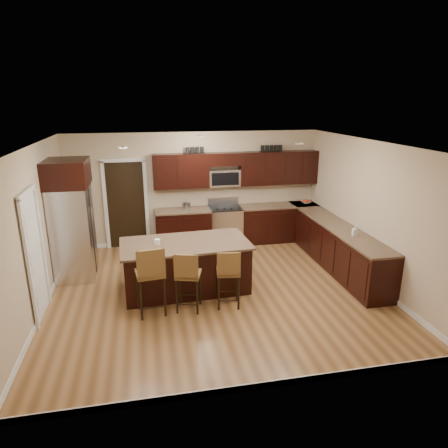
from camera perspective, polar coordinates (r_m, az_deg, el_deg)
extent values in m
plane|color=olive|center=(7.58, -1.15, -9.41)|extent=(6.00, 6.00, 0.00)
plane|color=silver|center=(6.80, -1.29, 11.32)|extent=(6.00, 6.00, 0.00)
plane|color=#C5AE8E|center=(9.71, -4.12, 5.05)|extent=(6.00, 0.00, 6.00)
plane|color=#C5AE8E|center=(7.21, -25.41, -1.03)|extent=(0.00, 5.50, 5.50)
plane|color=#C5AE8E|center=(8.14, 20.06, 1.59)|extent=(0.00, 5.50, 5.50)
cube|color=black|center=(9.62, -5.84, -0.73)|extent=(1.30, 0.60, 0.88)
cube|color=black|center=(10.11, 7.69, 0.11)|extent=(1.94, 0.60, 0.88)
cube|color=black|center=(8.66, 16.14, -3.45)|extent=(0.60, 3.35, 0.88)
cube|color=brown|center=(9.49, -5.92, 1.91)|extent=(1.30, 0.63, 0.04)
cube|color=brown|center=(9.99, 7.80, 2.63)|extent=(1.94, 0.63, 0.04)
cube|color=brown|center=(8.51, 16.39, -0.55)|extent=(0.63, 3.35, 0.04)
cube|color=black|center=(9.42, -6.18, 7.53)|extent=(1.30, 0.33, 0.80)
cube|color=black|center=(9.92, 7.76, 7.97)|extent=(1.94, 0.33, 0.80)
cube|color=black|center=(9.53, 0.02, 9.26)|extent=(0.76, 0.33, 0.30)
cube|color=silver|center=(9.76, 0.18, -0.30)|extent=(0.76, 0.64, 0.90)
cube|color=black|center=(9.63, 0.18, 2.30)|extent=(0.76, 0.60, 0.03)
cube|color=black|center=(9.48, 0.54, -0.84)|extent=(0.65, 0.01, 0.45)
cube|color=silver|center=(9.86, -0.13, 3.32)|extent=(0.76, 0.05, 0.18)
cube|color=silver|center=(9.62, 0.00, 6.63)|extent=(0.76, 0.31, 0.40)
cube|color=black|center=(9.71, -13.78, 2.64)|extent=(0.85, 0.03, 2.06)
cube|color=white|center=(7.03, -25.45, -4.34)|extent=(0.03, 0.80, 2.04)
cube|color=black|center=(7.50, -5.47, -6.10)|extent=(2.28, 1.23, 0.88)
cube|color=brown|center=(7.33, -5.57, -2.80)|extent=(2.39, 1.33, 0.04)
cube|color=black|center=(7.66, -5.39, -8.81)|extent=(2.20, 1.15, 0.09)
cube|color=olive|center=(6.64, -10.55, -6.88)|extent=(0.50, 0.50, 0.06)
cube|color=olive|center=(6.36, -10.38, -5.68)|extent=(0.45, 0.10, 0.48)
cylinder|color=black|center=(6.64, -12.01, -10.62)|extent=(0.04, 0.04, 0.69)
cylinder|color=black|center=(6.64, -8.65, -10.42)|extent=(0.04, 0.04, 0.69)
cylinder|color=black|center=(6.98, -12.00, -9.16)|extent=(0.04, 0.04, 0.69)
cylinder|color=black|center=(6.98, -8.83, -8.97)|extent=(0.04, 0.04, 0.69)
cube|color=olive|center=(6.70, -5.13, -7.17)|extent=(0.49, 0.49, 0.06)
cube|color=olive|center=(6.46, -5.45, -6.16)|extent=(0.39, 0.15, 0.42)
cylinder|color=black|center=(6.69, -6.35, -10.48)|extent=(0.03, 0.03, 0.61)
cylinder|color=black|center=(6.72, -3.43, -10.25)|extent=(0.03, 0.03, 0.61)
cylinder|color=black|center=(6.99, -6.61, -9.19)|extent=(0.03, 0.03, 0.61)
cylinder|color=black|center=(7.02, -3.82, -8.99)|extent=(0.03, 0.03, 0.61)
cube|color=olive|center=(6.80, 0.61, -6.81)|extent=(0.44, 0.44, 0.06)
cube|color=olive|center=(6.56, 0.70, -5.82)|extent=(0.39, 0.10, 0.42)
cylinder|color=black|center=(6.77, -0.51, -10.03)|extent=(0.03, 0.03, 0.60)
cylinder|color=black|center=(6.83, 2.28, -9.77)|extent=(0.03, 0.03, 0.60)
cylinder|color=black|center=(7.06, -1.03, -8.81)|extent=(0.03, 0.03, 0.60)
cylinder|color=black|center=(7.12, 1.64, -8.57)|extent=(0.03, 0.03, 0.60)
cube|color=silver|center=(8.35, -20.70, -1.15)|extent=(0.72, 0.92, 1.85)
cube|color=black|center=(8.30, -18.23, -1.01)|extent=(0.01, 0.02, 1.75)
cylinder|color=silver|center=(8.19, -18.17, -0.56)|extent=(0.02, 0.02, 0.82)
cylinder|color=silver|center=(8.34, -18.06, -0.22)|extent=(0.02, 0.02, 0.82)
cube|color=black|center=(8.08, -21.59, 6.78)|extent=(0.78, 0.98, 0.50)
cube|color=brown|center=(9.20, 0.69, -4.39)|extent=(1.06, 0.79, 0.01)
imported|color=silver|center=(10.23, 11.63, 3.07)|extent=(0.27, 0.27, 0.06)
imported|color=#B2B2B2|center=(8.03, 18.22, -0.89)|extent=(0.10, 0.11, 0.20)
cylinder|color=silver|center=(9.46, -5.67, 2.59)|extent=(0.12, 0.12, 0.19)
cylinder|color=silver|center=(9.48, -5.12, 2.57)|extent=(0.11, 0.11, 0.17)
cylinder|color=white|center=(7.28, -9.51, -2.53)|extent=(0.10, 0.10, 0.10)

